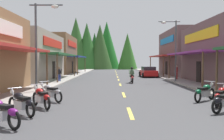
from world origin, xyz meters
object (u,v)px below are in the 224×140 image
at_px(motorcycle_parked_left_1, 0,112).
at_px(motorcycle_parked_left_2, 20,103).
at_px(streetlamp_right, 172,42).
at_px(pedestrian_browsing, 58,73).
at_px(motorcycle_parked_right_3, 220,96).
at_px(motorcycle_parked_left_3, 40,97).
at_px(parked_car_curbside, 147,72).
at_px(streetlamp_left, 40,34).
at_px(pedestrian_by_shop, 176,71).
at_px(rider_cruising_lead, 131,76).
at_px(motorcycle_parked_left_4, 49,92).
at_px(motorcycle_parked_right_4, 204,92).

xyz_separation_m(motorcycle_parked_left_1, motorcycle_parked_left_2, (0.02, 1.79, 0.00)).
relative_size(streetlamp_right, pedestrian_browsing, 3.95).
xyz_separation_m(streetlamp_right, motorcycle_parked_right_3, (-1.02, -13.82, -3.57)).
distance_m(motorcycle_parked_left_3, pedestrian_browsing, 13.93).
height_order(pedestrian_browsing, parked_car_curbside, pedestrian_browsing).
height_order(streetlamp_left, pedestrian_by_shop, streetlamp_left).
bearing_deg(motorcycle_parked_left_3, streetlamp_left, -20.16).
bearing_deg(motorcycle_parked_left_1, motorcycle_parked_left_3, -61.02).
bearing_deg(pedestrian_by_shop, motorcycle_parked_left_3, -122.20).
bearing_deg(pedestrian_by_shop, rider_cruising_lead, -144.85).
bearing_deg(motorcycle_parked_left_4, pedestrian_by_shop, -82.41).
bearing_deg(motorcycle_parked_left_2, rider_cruising_lead, -66.59).
relative_size(motorcycle_parked_right_3, pedestrian_by_shop, 1.08).
xyz_separation_m(motorcycle_parked_right_3, parked_car_curbside, (-0.24, 21.97, 0.20)).
xyz_separation_m(motorcycle_parked_right_3, motorcycle_parked_right_4, (-0.21, 1.48, 0.00)).
relative_size(motorcycle_parked_left_2, rider_cruising_lead, 0.75).
relative_size(motorcycle_parked_left_1, pedestrian_browsing, 1.15).
bearing_deg(motorcycle_parked_left_1, motorcycle_parked_left_4, -58.44).
distance_m(motorcycle_parked_right_3, motorcycle_parked_left_1, 9.45).
height_order(motorcycle_parked_left_3, rider_cruising_lead, rider_cruising_lead).
bearing_deg(motorcycle_parked_right_4, rider_cruising_lead, 61.92).
height_order(streetlamp_right, motorcycle_parked_left_2, streetlamp_right).
relative_size(streetlamp_left, motorcycle_parked_left_4, 3.57).
distance_m(streetlamp_left, motorcycle_parked_left_4, 4.98).
height_order(streetlamp_right, motorcycle_parked_left_3, streetlamp_right).
bearing_deg(motorcycle_parked_left_2, motorcycle_parked_right_3, -123.40).
bearing_deg(motorcycle_parked_right_3, pedestrian_by_shop, 27.64).
distance_m(streetlamp_left, motorcycle_parked_left_1, 9.23).
xyz_separation_m(motorcycle_parked_right_4, motorcycle_parked_left_2, (-8.45, -3.42, 0.00)).
relative_size(motorcycle_parked_right_3, motorcycle_parked_left_3, 1.00).
bearing_deg(streetlamp_right, rider_cruising_lead, -165.12).
xyz_separation_m(motorcycle_parked_left_1, motorcycle_parked_left_4, (0.33, 5.14, 0.00)).
distance_m(motorcycle_parked_left_3, motorcycle_parked_left_4, 1.80).
height_order(streetlamp_left, motorcycle_parked_left_4, streetlamp_left).
relative_size(streetlamp_right, motorcycle_parked_left_2, 3.86).
bearing_deg(pedestrian_browsing, parked_car_curbside, 90.08).
height_order(streetlamp_right, motorcycle_parked_right_3, streetlamp_right).
bearing_deg(streetlamp_right, motorcycle_parked_left_2, -121.59).
bearing_deg(pedestrian_by_shop, motorcycle_parked_right_3, -97.91).
bearing_deg(pedestrian_browsing, motorcycle_parked_right_3, -2.31).
height_order(motorcycle_parked_right_4, pedestrian_browsing, pedestrian_browsing).
bearing_deg(streetlamp_right, parked_car_curbside, 98.81).
bearing_deg(motorcycle_parked_left_4, motorcycle_parked_right_4, -137.03).
height_order(motorcycle_parked_right_3, motorcycle_parked_left_1, same).
bearing_deg(motorcycle_parked_right_3, motorcycle_parked_right_4, 43.31).
bearing_deg(motorcycle_parked_right_4, parked_car_curbside, 47.19).
relative_size(streetlamp_right, motorcycle_parked_right_4, 3.80).
distance_m(motorcycle_parked_right_4, motorcycle_parked_left_2, 9.12).
xyz_separation_m(streetlamp_right, rider_cruising_lead, (-4.20, -1.12, -3.40)).
xyz_separation_m(streetlamp_left, streetlamp_right, (10.77, 9.02, 0.19)).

